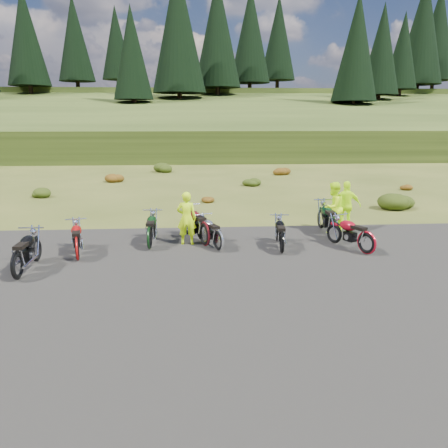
{
  "coord_description": "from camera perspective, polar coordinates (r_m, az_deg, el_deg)",
  "views": [
    {
      "loc": [
        -0.96,
        -12.01,
        4.02
      ],
      "look_at": [
        -0.09,
        0.89,
        0.9
      ],
      "focal_mm": 35.0,
      "sensor_mm": 36.0,
      "label": 1
    }
  ],
  "objects": [
    {
      "name": "conifer_30",
      "position": [
        97.9,
        26.13,
        21.47
      ],
      "size": [
        7.48,
        7.48,
        19.0
      ],
      "color": "black",
      "rests_on": "ground"
    },
    {
      "name": "conifer_23",
      "position": [
        75.33,
        -0.86,
        23.85
      ],
      "size": [
        7.48,
        7.48,
        19.0
      ],
      "color": "black",
      "rests_on": "ground"
    },
    {
      "name": "motorcycle_3",
      "position": [
        13.59,
        -0.74,
        -3.63
      ],
      "size": [
        1.34,
        2.0,
        1.0
      ],
      "primitive_type": null,
      "rotation": [
        0.0,
        0.0,
        1.98
      ],
      "color": "#B9B9BE",
      "rests_on": "ground"
    },
    {
      "name": "person_middle",
      "position": [
        14.13,
        -4.91,
        0.64
      ],
      "size": [
        0.67,
        0.48,
        1.74
      ],
      "primitive_type": "imported",
      "rotation": [
        0.0,
        0.0,
        3.04
      ],
      "color": "#C9FB0D",
      "rests_on": "ground"
    },
    {
      "name": "motorcycle_6",
      "position": [
        13.95,
        18.02,
        -3.86
      ],
      "size": [
        1.52,
        2.09,
        1.05
      ],
      "primitive_type": null,
      "rotation": [
        0.0,
        0.0,
        2.05
      ],
      "color": "#9E0B1A",
      "rests_on": "ground"
    },
    {
      "name": "motorcycle_1",
      "position": [
        13.39,
        -18.53,
        -4.62
      ],
      "size": [
        1.1,
        2.06,
        1.03
      ],
      "primitive_type": null,
      "rotation": [
        0.0,
        0.0,
        1.81
      ],
      "color": "#9B0B0B",
      "rests_on": "ground"
    },
    {
      "name": "hill_slope",
      "position": [
        62.15,
        -3.02,
        9.84
      ],
      "size": [
        300.0,
        45.97,
        9.37
      ],
      "primitive_type": null,
      "rotation": [
        0.14,
        0.0,
        0.0
      ],
      "color": "#2A3913",
      "rests_on": "ground"
    },
    {
      "name": "conifer_28",
      "position": [
        81.24,
        22.33,
        20.21
      ],
      "size": [
        5.28,
        5.28,
        14.0
      ],
      "color": "black",
      "rests_on": "ground"
    },
    {
      "name": "conifer_18",
      "position": [
        80.4,
        -24.51,
        21.47
      ],
      "size": [
        6.6,
        6.6,
        17.0
      ],
      "color": "black",
      "rests_on": "ground"
    },
    {
      "name": "conifer_20",
      "position": [
        89.19,
        -13.91,
        21.99
      ],
      "size": [
        5.72,
        5.72,
        15.0
      ],
      "color": "black",
      "rests_on": "ground"
    },
    {
      "name": "shrub_1",
      "position": [
        24.97,
        -22.9,
        3.94
      ],
      "size": [
        1.03,
        1.03,
        0.61
      ],
      "primitive_type": "ellipsoid",
      "color": "#1C320C",
      "rests_on": "ground"
    },
    {
      "name": "conifer_21",
      "position": [
        63.11,
        -11.96,
        21.07
      ],
      "size": [
        5.28,
        5.28,
        14.0
      ],
      "color": "black",
      "rests_on": "ground"
    },
    {
      "name": "conifer_19",
      "position": [
        84.51,
        -18.95,
        21.96
      ],
      "size": [
        6.16,
        6.16,
        16.0
      ],
      "color": "black",
      "rests_on": "ground"
    },
    {
      "name": "gravel_pad",
      "position": [
        10.83,
        1.5,
        -8.21
      ],
      "size": [
        20.0,
        12.0,
        0.04
      ],
      "primitive_type": "cube",
      "color": "black",
      "rests_on": "ground"
    },
    {
      "name": "motorcycle_4",
      "position": [
        14.12,
        -2.53,
        -2.98
      ],
      "size": [
        1.53,
        2.37,
        1.18
      ],
      "primitive_type": null,
      "rotation": [
        0.0,
        0.0,
        1.95
      ],
      "color": "#500D13",
      "rests_on": "ground"
    },
    {
      "name": "conifer_26",
      "position": [
        65.51,
        16.94,
        21.22
      ],
      "size": [
        6.16,
        6.16,
        16.0
      ],
      "color": "black",
      "rests_on": "ground"
    },
    {
      "name": "shrub_6",
      "position": [
        32.64,
        7.45,
        7.06
      ],
      "size": [
        1.3,
        1.3,
        0.77
      ],
      "primitive_type": "ellipsoid",
      "color": "maroon",
      "rests_on": "ground"
    },
    {
      "name": "conifer_25",
      "position": [
        88.7,
        7.12,
        22.97
      ],
      "size": [
        6.6,
        6.6,
        17.0
      ],
      "color": "black",
      "rests_on": "ground"
    },
    {
      "name": "motorcycle_5",
      "position": [
        13.47,
        7.53,
        -3.91
      ],
      "size": [
        0.81,
        1.96,
        1.0
      ],
      "primitive_type": null,
      "rotation": [
        0.0,
        0.0,
        1.48
      ],
      "color": "black",
      "rests_on": "ground"
    },
    {
      "name": "motorcycle_2",
      "position": [
        13.96,
        -9.65,
        -3.36
      ],
      "size": [
        0.71,
        2.04,
        1.06
      ],
      "primitive_type": null,
      "rotation": [
        0.0,
        0.0,
        1.55
      ],
      "color": "black",
      "rests_on": "ground"
    },
    {
      "name": "shrub_3",
      "position": [
        34.18,
        -7.84,
        7.47
      ],
      "size": [
        1.56,
        1.56,
        0.92
      ],
      "primitive_type": "ellipsoid",
      "color": "#1C320C",
      "rests_on": "ground"
    },
    {
      "name": "ground",
      "position": [
        12.7,
        0.66,
        -4.87
      ],
      "size": [
        300.0,
        300.0,
        0.0
      ],
      "primitive_type": "plane",
      "color": "#3D4818",
      "rests_on": "ground"
    },
    {
      "name": "person_right_a",
      "position": [
        16.04,
        14.04,
        2.0
      ],
      "size": [
        1.12,
        1.1,
        1.83
      ],
      "primitive_type": "imported",
      "rotation": [
        0.0,
        0.0,
        3.85
      ],
      "color": "#C9FB0D",
      "rests_on": "ground"
    },
    {
      "name": "conifer_29",
      "position": [
        89.79,
        24.51,
        22.01
      ],
      "size": [
        7.92,
        7.92,
        20.0
      ],
      "color": "black",
      "rests_on": "ground"
    },
    {
      "name": "shrub_4",
      "position": [
        21.55,
        -2.33,
        3.43
      ],
      "size": [
        0.77,
        0.77,
        0.45
      ],
      "primitive_type": "ellipsoid",
      "color": "maroon",
      "rests_on": "ground"
    },
    {
      "name": "person_right_b",
      "position": [
        16.61,
        15.67,
        2.23
      ],
      "size": [
        1.1,
        0.57,
        1.79
      ],
      "primitive_type": "imported",
      "rotation": [
        0.0,
        0.0,
        3.01
      ],
      "color": "#C9FB0D",
      "rests_on": "ground"
    },
    {
      "name": "conifer_24",
      "position": [
        81.86,
        3.47,
        23.49
      ],
      "size": [
        7.04,
        7.04,
        18.0
      ],
      "color": "black",
      "rests_on": "ground"
    },
    {
      "name": "motorcycle_7",
      "position": [
        15.28,
        14.02,
        -2.09
      ],
      "size": [
        0.78,
        2.28,
        1.19
      ],
      "primitive_type": null,
      "rotation": [
        0.0,
        0.0,
        1.56
      ],
      "color": "black",
      "rests_on": "ground"
    },
    {
      "name": "shrub_2",
      "position": [
        29.31,
        -14.22,
        6.03
      ],
      "size": [
        1.3,
        1.3,
        0.77
      ],
      "primitive_type": "ellipsoid",
      "color": "maroon",
      "rests_on": "ground"
    },
    {
      "name": "hill_plateau",
      "position": [
        122.08,
        -3.49,
        11.65
      ],
      "size": [
        300.0,
        90.0,
        9.17
      ],
      "primitive_type": "cube",
      "color": "#2A3913",
      "rests_on": "ground"
    },
    {
      "name": "conifer_22",
      "position": [
        69.23,
        -6.02,
        24.11
      ],
      "size": [
        7.92,
        7.92,
        20.0
      ],
      "color": "black",
      "rests_on": "ground"
    },
    {
      "name": "conifer_27",
      "position": [
        73.3,
        19.93,
        20.68
      ],
      "size": [
        5.72,
        5.72,
        15.0
      ],
      "color": "black",
      "rests_on": "ground"
    },
    {
      "name": "shrub_5",
      "position": [
        26.99,
        3.55,
        5.63
      ],
      "size": [
        1.03,
        1.03,
        0.61
      ],
      "primitive_type": "ellipsoid",
      "color": "#1C320C",
      "rests_on": "ground"
    },
    {
      "name": "shrub_8",
      "position": [
        27.53,
        22.46,
        4.62
      ],
      "size": [
        0.77,
        0.77,
        0.45
      ],
      "primitive_type": "ellipsoid",
      "color": "maroon",
      "rests_on": "ground"
    },
    {
      "name": "shrub_7",
      "position": [
        21.53,
        21.7,
        3.09
      ],
      "size": [
        1.56,
        1.56,
        0.92
      ],
      "primitive_type": "ellipsoid",
      "color": "#1C320C",
      "rests_on": "ground"
    },
    {
      "name": "motorcycle_0",
      "position": [
        12.43,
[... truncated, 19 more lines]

